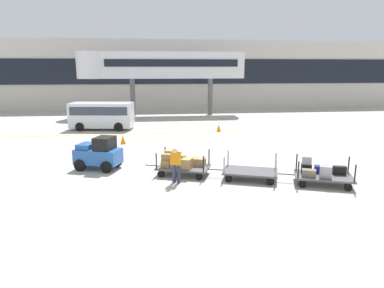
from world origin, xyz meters
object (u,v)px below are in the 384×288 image
(shuttle_van, at_px, (102,114))
(safety_cone_far, at_px, (123,140))
(baggage_cart_middle, at_px, (250,172))
(baggage_handler, at_px, (176,163))
(baggage_cart_tail, at_px, (321,173))
(baggage_cart_lead, at_px, (181,163))
(baggage_tug, at_px, (99,154))
(safety_cone_near, at_px, (219,128))

(shuttle_van, relative_size, safety_cone_far, 9.11)
(baggage_cart_middle, relative_size, shuttle_van, 0.61)
(baggage_cart_middle, distance_m, baggage_handler, 3.27)
(shuttle_van, distance_m, safety_cone_far, 6.20)
(baggage_cart_tail, relative_size, safety_cone_far, 5.58)
(baggage_cart_lead, bearing_deg, baggage_cart_middle, -20.23)
(shuttle_van, height_order, safety_cone_far, shuttle_van)
(shuttle_van, bearing_deg, baggage_tug, -83.21)
(baggage_cart_lead, relative_size, safety_cone_far, 5.58)
(shuttle_van, bearing_deg, safety_cone_near, -13.08)
(baggage_handler, relative_size, shuttle_van, 0.31)
(baggage_tug, xyz_separation_m, safety_cone_far, (0.69, 5.66, -0.48))
(shuttle_van, bearing_deg, baggage_cart_tail, -53.75)
(safety_cone_near, bearing_deg, baggage_cart_lead, -109.40)
(baggage_tug, relative_size, baggage_cart_tail, 0.77)
(baggage_cart_middle, relative_size, baggage_cart_tail, 1.00)
(shuttle_van, relative_size, safety_cone_near, 9.11)
(baggage_cart_tail, relative_size, baggage_handler, 1.96)
(baggage_tug, relative_size, safety_cone_far, 4.27)
(baggage_handler, distance_m, safety_cone_near, 12.60)
(safety_cone_far, bearing_deg, baggage_cart_tail, -45.74)
(baggage_cart_lead, xyz_separation_m, safety_cone_far, (-3.15, 7.01, -0.26))
(safety_cone_near, bearing_deg, baggage_handler, -109.01)
(baggage_cart_lead, distance_m, baggage_handler, 1.30)
(baggage_tug, xyz_separation_m, shuttle_van, (-1.36, 11.42, 0.48))
(baggage_cart_lead, height_order, baggage_cart_middle, same)
(baggage_cart_lead, xyz_separation_m, baggage_cart_middle, (2.90, -1.07, -0.18))
(baggage_tug, relative_size, safety_cone_near, 4.27)
(baggage_handler, relative_size, safety_cone_near, 2.84)
(baggage_handler, bearing_deg, baggage_cart_tail, -7.72)
(baggage_cart_lead, distance_m, baggage_cart_tail, 6.00)
(shuttle_van, distance_m, safety_cone_near, 9.26)
(baggage_cart_middle, distance_m, baggage_cart_tail, 2.91)
(safety_cone_far, bearing_deg, shuttle_van, 109.56)
(baggage_cart_tail, bearing_deg, baggage_cart_lead, 160.35)
(safety_cone_near, bearing_deg, baggage_tug, -129.16)
(baggage_cart_lead, bearing_deg, baggage_cart_tail, -19.65)
(baggage_cart_tail, distance_m, safety_cone_far, 12.61)
(baggage_tug, relative_size, baggage_handler, 1.50)
(baggage_tug, height_order, safety_cone_far, baggage_tug)
(shuttle_van, xyz_separation_m, safety_cone_far, (2.05, -5.77, -0.96))
(baggage_cart_tail, distance_m, baggage_handler, 6.05)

